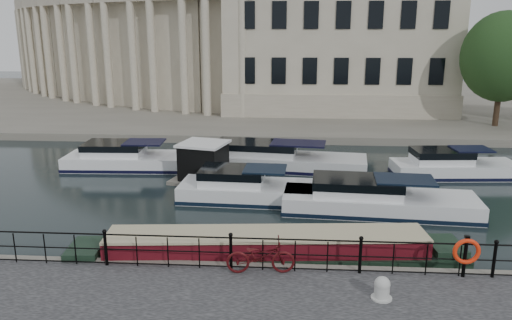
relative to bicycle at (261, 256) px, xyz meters
The scene contains 10 objects.
ground_plane 2.84m from the bicycle, 111.05° to the left, with size 160.00×160.00×0.00m, color black.
far_bank 41.46m from the bicycle, 91.30° to the left, with size 120.00×42.00×0.55m, color #6B665B.
railing 0.96m from the bicycle, 168.47° to the left, with size 24.14×0.14×1.22m.
civic_building 37.67m from the bicycle, 92.99° to the left, with size 53.55×31.84×16.85m.
bicycle is the anchor object (origin of this frame).
mooring_bollard 3.72m from the bicycle, 20.68° to the right, with size 0.59×0.59×0.66m.
life_ring_post 6.19m from the bicycle, ahead, with size 0.82×0.21×1.34m.
narrowboat 1.81m from the bicycle, 86.24° to the left, with size 13.65×2.94×1.50m.
harbour_hut 11.91m from the bicycle, 108.07° to the left, with size 3.70×3.32×2.19m.
cabin_cruisers 11.51m from the bicycle, 87.02° to the left, with size 25.67×10.60×1.99m.
Camera 1 is at (1.75, -16.50, 7.82)m, focal length 35.00 mm.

